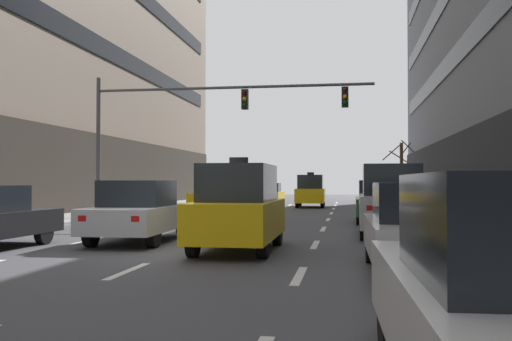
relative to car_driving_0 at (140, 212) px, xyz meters
name	(u,v)px	position (x,y,z in m)	size (l,w,h in m)	color
ground_plane	(176,251)	(1.63, -1.91, -0.84)	(120.00, 120.00, 0.00)	#424247
lane_stripe_l1_s4	(88,240)	(-1.56, 0.09, -0.83)	(0.16, 2.00, 0.01)	silver
lane_stripe_l1_s5	(149,227)	(-1.56, 5.09, -0.83)	(0.16, 2.00, 0.01)	silver
lane_stripe_l1_s6	(187,218)	(-1.56, 10.09, -0.83)	(0.16, 2.00, 0.01)	silver
lane_stripe_l1_s7	(213,212)	(-1.56, 15.09, -0.83)	(0.16, 2.00, 0.01)	silver
lane_stripe_l1_s8	(232,208)	(-1.56, 20.09, -0.83)	(0.16, 2.00, 0.01)	silver
lane_stripe_l1_s9	(246,205)	(-1.56, 25.09, -0.83)	(0.16, 2.00, 0.01)	silver
lane_stripe_l1_s10	(257,202)	(-1.56, 30.09, -0.83)	(0.16, 2.00, 0.01)	silver
lane_stripe_l2_s3	(128,271)	(1.63, -4.91, -0.83)	(0.16, 2.00, 0.01)	silver
lane_stripe_l2_s4	(198,242)	(1.63, 0.09, -0.83)	(0.16, 2.00, 0.01)	silver
lane_stripe_l2_s5	(234,228)	(1.63, 5.09, -0.83)	(0.16, 2.00, 0.01)	silver
lane_stripe_l2_s6	(256,219)	(1.63, 10.09, -0.83)	(0.16, 2.00, 0.01)	silver
lane_stripe_l2_s7	(271,213)	(1.63, 15.09, -0.83)	(0.16, 2.00, 0.01)	silver
lane_stripe_l2_s8	(282,208)	(1.63, 20.09, -0.83)	(0.16, 2.00, 0.01)	silver
lane_stripe_l2_s9	(290,205)	(1.63, 25.09, -0.83)	(0.16, 2.00, 0.01)	silver
lane_stripe_l2_s10	(296,202)	(1.63, 30.09, -0.83)	(0.16, 2.00, 0.01)	silver
lane_stripe_l3_s3	(299,275)	(4.82, -4.91, -0.83)	(0.16, 2.00, 0.01)	silver
lane_stripe_l3_s4	(315,244)	(4.82, 0.09, -0.83)	(0.16, 2.00, 0.01)	silver
lane_stripe_l3_s5	(323,229)	(4.82, 5.09, -0.83)	(0.16, 2.00, 0.01)	silver
lane_stripe_l3_s6	(328,219)	(4.82, 10.09, -0.83)	(0.16, 2.00, 0.01)	silver
lane_stripe_l3_s7	(331,213)	(4.82, 15.09, -0.83)	(0.16, 2.00, 0.01)	silver
lane_stripe_l3_s8	(334,209)	(4.82, 20.09, -0.83)	(0.16, 2.00, 0.01)	silver
lane_stripe_l3_s9	(335,205)	(4.82, 25.09, -0.83)	(0.16, 2.00, 0.01)	silver
lane_stripe_l3_s10	(337,203)	(4.82, 30.09, -0.83)	(0.16, 2.00, 0.01)	silver
car_driving_0	(140,212)	(0.00, 0.00, 0.00)	(2.00, 4.57, 1.70)	black
taxi_driving_1	(221,191)	(-3.02, 23.66, 0.19)	(1.96, 4.33, 2.24)	black
taxi_driving_2	(221,196)	(0.10, 9.64, 0.19)	(1.94, 4.32, 2.23)	black
taxi_driving_3	(311,191)	(3.28, 22.14, 0.21)	(1.89, 4.36, 2.27)	black
taxi_driving_4	(239,208)	(3.08, -1.53, 0.20)	(1.82, 4.30, 2.25)	black
taxi_driving_5	(270,194)	(0.06, 25.93, -0.06)	(1.75, 4.17, 1.73)	black
car_parked_1	(421,229)	(6.96, -4.45, -0.02)	(1.89, 4.42, 1.65)	black
car_parked_2	(391,201)	(6.96, 2.72, 0.25)	(1.95, 4.53, 2.18)	black
car_parked_3	(380,202)	(6.96, 8.53, 0.01)	(1.96, 4.60, 1.72)	black
traffic_signal_0	(195,114)	(-0.74, 8.49, 3.72)	(12.01, 0.35, 6.10)	#4C4C51
street_tree_1	(401,171)	(9.24, 24.23, 1.57)	(2.09, 2.11, 4.28)	#4C3823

